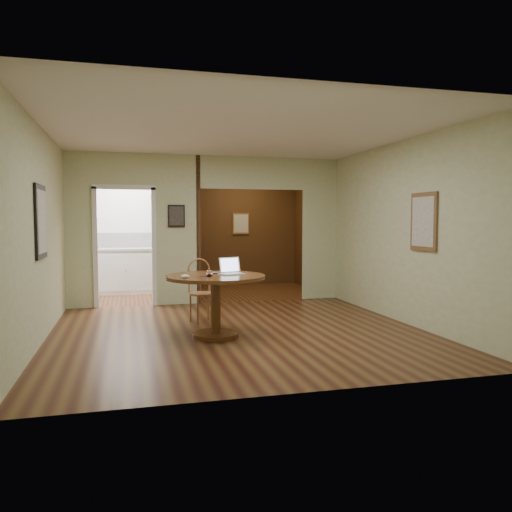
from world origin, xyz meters
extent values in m
plane|color=#3F1C12|center=(0.00, 0.00, 0.00)|extent=(5.00, 5.00, 0.00)
plane|color=white|center=(0.00, 0.00, 2.70)|extent=(5.00, 5.00, 0.00)
plane|color=beige|center=(0.00, -2.50, 1.35)|extent=(5.00, 0.00, 5.00)
plane|color=beige|center=(-2.50, 0.00, 1.35)|extent=(0.00, 5.00, 5.00)
plane|color=beige|center=(2.50, 0.00, 1.35)|extent=(0.00, 5.00, 5.00)
cube|color=beige|center=(-2.25, 2.50, 1.35)|extent=(0.50, 2.70, 0.04)
cube|color=beige|center=(-0.60, 2.50, 1.35)|extent=(0.80, 2.70, 0.04)
cube|color=beige|center=(2.15, 2.50, 1.35)|extent=(0.70, 2.70, 0.04)
plane|color=white|center=(-1.35, 4.50, 1.35)|extent=(2.70, 0.00, 2.70)
plane|color=#3A1E11|center=(1.15, 5.00, 1.35)|extent=(2.70, 0.00, 2.70)
cube|color=#3A1E11|center=(-0.20, 3.75, 1.35)|extent=(0.08, 2.50, 2.70)
cube|color=black|center=(-2.48, 0.00, 1.50)|extent=(0.03, 0.70, 0.90)
cube|color=brown|center=(2.48, -0.50, 1.50)|extent=(0.03, 0.60, 0.80)
cube|color=black|center=(-0.60, 2.48, 1.60)|extent=(0.30, 0.03, 0.40)
cube|color=white|center=(1.15, 4.98, 1.45)|extent=(0.40, 0.03, 0.50)
cube|color=white|center=(-1.35, 4.49, 1.10)|extent=(2.00, 0.02, 0.32)
cylinder|color=brown|center=(-0.36, -0.19, 0.03)|extent=(0.60, 0.60, 0.05)
cylinder|color=brown|center=(-0.36, -0.19, 0.40)|extent=(0.13, 0.13, 0.70)
cylinder|color=brown|center=(-0.36, -0.19, 0.79)|extent=(1.29, 1.29, 0.04)
cylinder|color=#946134|center=(-0.38, 0.77, 0.43)|extent=(0.49, 0.49, 0.03)
cylinder|color=#946134|center=(-0.49, 0.60, 0.22)|extent=(0.03, 0.03, 0.43)
cylinder|color=#946134|center=(-0.21, 0.67, 0.22)|extent=(0.03, 0.03, 0.43)
cylinder|color=#946134|center=(-0.56, 0.88, 0.22)|extent=(0.03, 0.03, 0.43)
cylinder|color=#946134|center=(-0.28, 0.95, 0.22)|extent=(0.03, 0.03, 0.43)
cylinder|color=#946134|center=(-0.58, 0.87, 0.61)|extent=(0.02, 0.02, 0.34)
cylinder|color=#946134|center=(-0.26, 0.95, 0.61)|extent=(0.02, 0.02, 0.34)
torus|color=#946134|center=(-0.42, 0.92, 0.76)|extent=(0.36, 0.11, 0.37)
cube|color=white|center=(-0.14, -0.16, 0.82)|extent=(0.36, 0.31, 0.01)
cube|color=silver|center=(-0.14, -0.18, 0.82)|extent=(0.28, 0.20, 0.00)
cube|color=white|center=(-0.14, -0.03, 0.92)|extent=(0.31, 0.16, 0.20)
cube|color=#909EB8|center=(-0.14, -0.04, 0.92)|extent=(0.27, 0.13, 0.17)
imported|color=#A6A6AA|center=(-0.21, -0.04, 0.82)|extent=(0.37, 0.29, 0.03)
ellipsoid|color=white|center=(-0.78, -0.45, 0.83)|extent=(0.12, 0.07, 0.05)
cylinder|color=#0C1257|center=(-0.51, -0.33, 0.81)|extent=(0.14, 0.05, 0.01)
cube|color=white|center=(-1.35, 4.20, 0.45)|extent=(2.00, 0.55, 0.90)
cube|color=beige|center=(-1.35, 4.20, 0.92)|extent=(2.06, 0.60, 0.04)
sphere|color=#B20C0C|center=(-1.50, 3.91, 0.50)|extent=(0.03, 0.03, 0.03)
sphere|color=#B20C0C|center=(-0.50, 3.91, 0.50)|extent=(0.03, 0.03, 0.03)
ellipsoid|color=#BFAB8C|center=(-0.61, 4.20, 1.07)|extent=(0.28, 0.24, 0.26)
camera|label=1|loc=(-1.46, -6.55, 1.51)|focal=35.00mm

